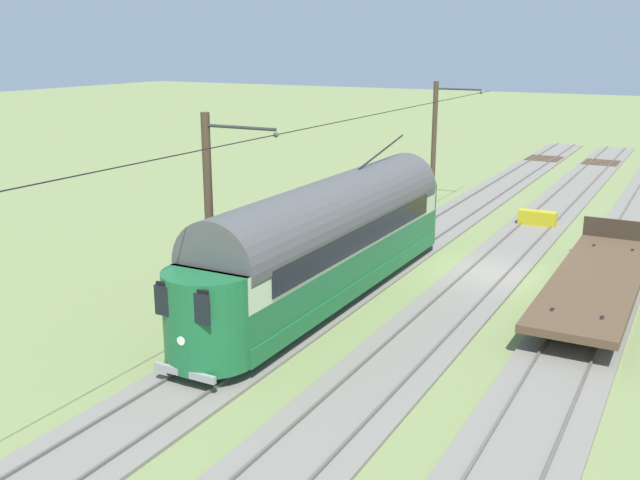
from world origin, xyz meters
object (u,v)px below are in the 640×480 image
catenary_pole_foreground (435,139)px  track_end_bumper (537,219)px  catenary_pole_mid_near (211,214)px  spare_tie_stack (373,212)px  vintage_streetcar (331,237)px  flatcar_adjacent (598,278)px

catenary_pole_foreground → track_end_bumper: size_ratio=3.75×
catenary_pole_foreground → catenary_pole_mid_near: same height
catenary_pole_mid_near → spare_tie_stack: (1.37, -15.74, -3.26)m
vintage_streetcar → catenary_pole_mid_near: bearing=55.3°
catenary_pole_mid_near → spare_tie_stack: 16.13m
flatcar_adjacent → catenary_pole_foreground: (10.88, -13.50, 2.67)m
flatcar_adjacent → track_end_bumper: size_ratio=6.54×
track_end_bumper → catenary_pole_foreground: bearing=-27.8°
vintage_streetcar → spare_tie_stack: bearing=-72.4°
vintage_streetcar → spare_tie_stack: (3.85, -12.16, -1.99)m
spare_tie_stack → track_end_bumper: 8.27m
spare_tie_stack → flatcar_adjacent: bearing=146.5°
catenary_pole_mid_near → vintage_streetcar: bearing=-124.7°
vintage_streetcar → track_end_bumper: size_ratio=9.29×
flatcar_adjacent → vintage_streetcar: bearing=25.8°
vintage_streetcar → spare_tie_stack: 12.91m
catenary_pole_foreground → catenary_pole_mid_near: size_ratio=1.00×
catenary_pole_foreground → track_end_bumper: 8.17m
spare_tie_stack → catenary_pole_mid_near: bearing=95.0°
catenary_pole_mid_near → spare_tie_stack: size_ratio=2.81×
vintage_streetcar → catenary_pole_mid_near: catenary_pole_mid_near is taller
vintage_streetcar → track_end_bumper: 14.78m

